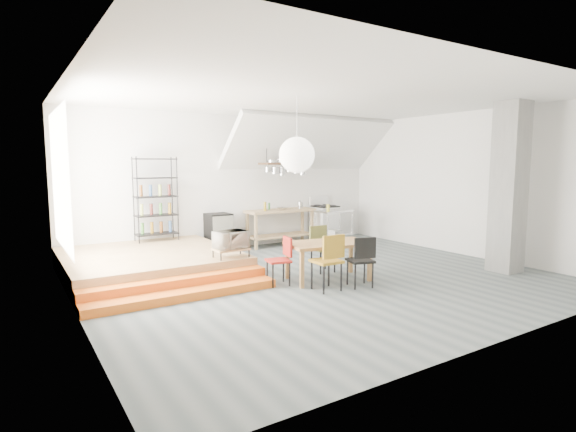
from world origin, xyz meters
TOP-DOWN VIEW (x-y plane):
  - floor at (0.00, 0.00)m, footprint 8.00×8.00m
  - wall_back at (0.00, 3.50)m, footprint 8.00×0.04m
  - wall_left at (-4.00, 0.00)m, footprint 0.04×7.00m
  - wall_right at (4.00, 0.00)m, footprint 0.04×7.00m
  - ceiling at (0.00, 0.00)m, footprint 8.00×7.00m
  - slope_ceiling at (1.80, 2.90)m, footprint 4.40×1.44m
  - window_pane at (-3.98, 1.50)m, footprint 0.02×2.50m
  - platform at (-2.50, 2.00)m, footprint 3.00×3.00m
  - step_lower at (-2.50, 0.05)m, footprint 3.00×0.35m
  - step_upper at (-2.50, 0.40)m, footprint 3.00×0.35m
  - concrete_column at (3.30, -1.50)m, footprint 0.50×0.50m
  - kitchen_counter at (1.10, 3.15)m, footprint 1.80×0.60m
  - stove at (2.50, 3.16)m, footprint 0.60×0.60m
  - pot_rack at (1.13, 2.92)m, footprint 1.20×0.50m
  - wire_shelving at (-2.00, 3.20)m, footprint 0.88×0.38m
  - microwave_shelf at (-1.40, 0.75)m, footprint 0.60×0.40m
  - paper_lantern at (-0.55, -0.08)m, footprint 0.60×0.60m
  - dining_table at (0.04, -0.20)m, footprint 1.56×1.07m
  - chair_mustard at (-0.39, -0.78)m, footprint 0.44×0.44m
  - chair_black at (0.21, -0.90)m, footprint 0.49×0.49m
  - chair_olive at (0.33, 0.40)m, footprint 0.42×0.42m
  - chair_red at (-0.82, -0.03)m, footprint 0.44×0.44m
  - rolling_cart at (2.15, 2.32)m, footprint 0.97×0.61m
  - mini_fridge at (-0.56, 3.20)m, footprint 0.53×0.53m
  - microwave at (-1.40, 0.75)m, footprint 0.61×0.46m
  - bowl at (1.13, 3.10)m, footprint 0.27×0.27m

SIDE VIEW (x-z plane):
  - floor at x=0.00m, z-range 0.00..0.00m
  - step_lower at x=-2.50m, z-range 0.00..0.13m
  - step_upper at x=-2.50m, z-range 0.00..0.27m
  - platform at x=-2.50m, z-range 0.00..0.40m
  - mini_fridge at x=-0.56m, z-range 0.00..0.90m
  - stove at x=2.50m, z-range -0.11..1.07m
  - chair_red at x=-0.82m, z-range 0.08..0.90m
  - chair_black at x=0.21m, z-range 0.08..0.94m
  - chair_olive at x=0.33m, z-range 0.08..0.95m
  - microwave_shelf at x=-1.40m, z-range 0.46..0.63m
  - chair_mustard at x=-0.39m, z-range 0.09..1.03m
  - rolling_cart at x=2.15m, z-range 0.13..1.04m
  - dining_table at x=0.04m, z-range 0.27..0.94m
  - kitchen_counter at x=1.10m, z-range 0.17..1.08m
  - microwave at x=-1.40m, z-range 0.56..0.87m
  - bowl at x=1.13m, z-range 0.91..0.97m
  - wire_shelving at x=-2.00m, z-range 0.43..2.23m
  - wall_back at x=0.00m, z-range 0.00..3.20m
  - wall_left at x=-4.00m, z-range 0.00..3.20m
  - wall_right at x=4.00m, z-range 0.00..3.20m
  - concrete_column at x=3.30m, z-range 0.00..3.20m
  - window_pane at x=-3.98m, z-range 0.70..2.90m
  - pot_rack at x=1.13m, z-range 1.26..2.69m
  - paper_lantern at x=-0.55m, z-range 1.90..2.50m
  - slope_ceiling at x=1.80m, z-range 1.89..3.21m
  - ceiling at x=0.00m, z-range 3.19..3.21m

